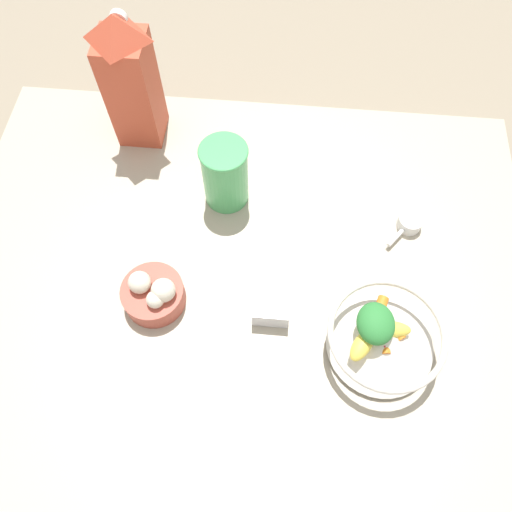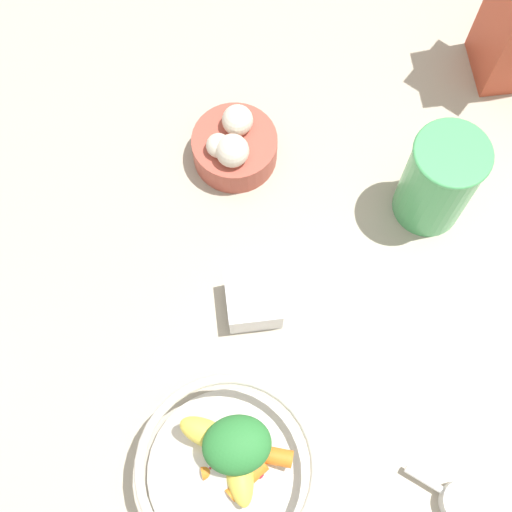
{
  "view_description": "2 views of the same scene",
  "coord_description": "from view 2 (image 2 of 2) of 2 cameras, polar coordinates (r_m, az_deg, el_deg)",
  "views": [
    {
      "loc": [
        -0.07,
        0.26,
        0.84
      ],
      "look_at": [
        -0.03,
        -0.11,
        0.12
      ],
      "focal_mm": 35.0,
      "sensor_mm": 36.0,
      "label": 1
    },
    {
      "loc": [
        -0.3,
        -0.02,
        0.83
      ],
      "look_at": [
        -0.03,
        -0.05,
        0.11
      ],
      "focal_mm": 50.0,
      "sensor_mm": 36.0,
      "label": 2
    }
  ],
  "objects": [
    {
      "name": "fruit_bowl",
      "position": [
        0.75,
        -2.02,
        -16.48
      ],
      "size": [
        0.18,
        0.18,
        0.09
      ],
      "color": "silver",
      "rests_on": "countertop"
    },
    {
      "name": "spice_jar",
      "position": [
        0.81,
        -0.22,
        -3.67
      ],
      "size": [
        0.06,
        0.06,
        0.04
      ],
      "color": "silver",
      "rests_on": "countertop"
    },
    {
      "name": "garlic_bowl",
      "position": [
        0.87,
        -1.76,
        8.8
      ],
      "size": [
        0.1,
        0.1,
        0.08
      ],
      "color": "#B24C3D",
      "rests_on": "countertop"
    },
    {
      "name": "measuring_scoop",
      "position": [
        0.8,
        16.02,
        -18.33
      ],
      "size": [
        0.07,
        0.08,
        0.02
      ],
      "color": "white",
      "rests_on": "countertop"
    },
    {
      "name": "countertop",
      "position": [
        0.87,
        -3.8,
        -0.91
      ],
      "size": [
        1.03,
        1.03,
        0.05
      ],
      "color": "#B2A893",
      "rests_on": "ground_plane"
    },
    {
      "name": "ground_plane",
      "position": [
        0.89,
        -3.7,
        -1.42
      ],
      "size": [
        6.0,
        6.0,
        0.0
      ],
      "primitive_type": "plane",
      "color": "gray"
    },
    {
      "name": "drinking_cup",
      "position": [
        0.83,
        14.45,
        5.92
      ],
      "size": [
        0.09,
        0.09,
        0.13
      ],
      "color": "#4CB266",
      "rests_on": "countertop"
    }
  ]
}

